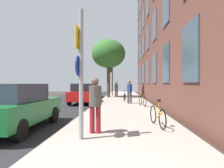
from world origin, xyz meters
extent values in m
plane|color=#332D28|center=(-2.40, 15.00, 0.00)|extent=(41.80, 41.80, 0.00)
cube|color=#232326|center=(-4.50, 15.00, 0.01)|extent=(7.00, 38.00, 0.01)
cube|color=#9E9389|center=(1.10, 15.00, 0.06)|extent=(4.20, 38.00, 0.12)
cube|color=brown|center=(3.70, 14.50, 8.43)|extent=(0.50, 27.00, 16.87)
cube|color=#384756|center=(3.42, 5.57, 2.75)|extent=(0.06, 1.50, 2.14)
cube|color=#384756|center=(3.42, 9.14, 2.75)|extent=(0.06, 1.50, 2.14)
cube|color=#384756|center=(3.42, 12.71, 2.75)|extent=(0.06, 1.50, 2.14)
cube|color=#384756|center=(3.42, 16.29, 2.75)|extent=(0.06, 1.50, 2.14)
cube|color=#384756|center=(3.42, 19.86, 2.75)|extent=(0.06, 1.50, 2.14)
cube|color=#384756|center=(3.42, 23.43, 2.75)|extent=(0.06, 1.50, 2.14)
cube|color=#384756|center=(3.42, 27.00, 2.75)|extent=(0.06, 1.50, 2.14)
cube|color=#384756|center=(3.42, 9.14, 5.92)|extent=(0.06, 1.50, 2.14)
cube|color=#384756|center=(3.42, 12.71, 5.92)|extent=(0.06, 1.50, 2.14)
cube|color=#384756|center=(3.42, 16.29, 5.92)|extent=(0.06, 1.50, 2.14)
cube|color=#384756|center=(3.42, 19.86, 5.92)|extent=(0.06, 1.50, 2.14)
cube|color=#384756|center=(3.42, 23.43, 5.92)|extent=(0.06, 1.50, 2.14)
cube|color=#384756|center=(3.42, 27.00, 5.92)|extent=(0.06, 1.50, 2.14)
cube|color=#384756|center=(3.42, 16.29, 9.09)|extent=(0.06, 1.50, 2.14)
cube|color=#384756|center=(3.42, 19.86, 9.09)|extent=(0.06, 1.50, 2.14)
cube|color=#384756|center=(3.42, 23.43, 9.09)|extent=(0.06, 1.50, 2.14)
cube|color=#384756|center=(3.42, 27.00, 9.09)|extent=(0.06, 1.50, 2.14)
cube|color=#384756|center=(3.42, 23.43, 12.27)|extent=(0.06, 1.50, 2.14)
cube|color=#384756|center=(3.42, 27.00, 12.27)|extent=(0.06, 1.50, 2.14)
cylinder|color=gray|center=(-0.08, 3.93, 1.89)|extent=(0.12, 0.12, 3.54)
cube|color=yellow|center=(-0.16, 3.93, 2.87)|extent=(0.03, 0.60, 0.60)
cylinder|color=#14339E|center=(-0.16, 3.93, 2.12)|extent=(0.03, 0.56, 0.56)
cylinder|color=black|center=(-0.24, 21.92, 2.01)|extent=(0.12, 0.12, 3.77)
cube|color=black|center=(-0.42, 21.92, 3.44)|extent=(0.20, 0.24, 0.80)
sphere|color=#4B0707|center=(-0.53, 21.92, 3.70)|extent=(0.16, 0.16, 0.16)
sphere|color=orange|center=(-0.53, 21.92, 3.44)|extent=(0.16, 0.16, 0.16)
sphere|color=#083E11|center=(-0.53, 21.92, 3.18)|extent=(0.16, 0.16, 0.16)
cylinder|color=#4C3823|center=(-0.53, 19.43, 1.99)|extent=(0.37, 0.37, 3.75)
ellipsoid|color=#2D6628|center=(-0.53, 19.43, 5.00)|extent=(3.76, 3.76, 3.20)
torus|color=black|center=(2.22, 6.06, 0.46)|extent=(0.13, 0.67, 0.67)
torus|color=black|center=(2.35, 5.08, 0.46)|extent=(0.13, 0.67, 0.67)
cylinder|color=#C68C19|center=(2.29, 5.57, 0.64)|extent=(0.16, 0.84, 0.04)
cylinder|color=#C68C19|center=(2.32, 5.33, 0.56)|extent=(0.11, 0.51, 0.28)
cylinder|color=#C68C19|center=(2.31, 5.42, 0.89)|extent=(0.04, 0.04, 0.28)
cube|color=black|center=(2.31, 5.42, 1.05)|extent=(0.10, 0.24, 0.06)
cylinder|color=#4C4C4C|center=(2.22, 6.06, 0.97)|extent=(0.42, 0.09, 0.03)
torus|color=black|center=(2.31, 11.92, 0.43)|extent=(0.15, 0.61, 0.61)
torus|color=black|center=(2.49, 10.92, 0.43)|extent=(0.15, 0.61, 0.61)
cylinder|color=#C68C19|center=(2.40, 11.42, 0.60)|extent=(0.20, 0.85, 0.04)
cylinder|color=#C68C19|center=(2.45, 11.17, 0.52)|extent=(0.14, 0.52, 0.28)
cylinder|color=#C68C19|center=(2.43, 11.27, 0.83)|extent=(0.04, 0.04, 0.28)
cube|color=black|center=(2.43, 11.27, 0.99)|extent=(0.10, 0.24, 0.06)
cylinder|color=#4C4C4C|center=(2.31, 11.92, 0.91)|extent=(0.42, 0.11, 0.03)
torus|color=black|center=(1.27, 15.71, 0.44)|extent=(0.09, 0.64, 0.64)
torus|color=black|center=(1.19, 14.71, 0.44)|extent=(0.09, 0.64, 0.64)
cylinder|color=#194C99|center=(1.23, 15.21, 0.61)|extent=(0.11, 0.85, 0.04)
cylinder|color=#194C99|center=(1.21, 14.96, 0.53)|extent=(0.09, 0.51, 0.28)
cylinder|color=#194C99|center=(1.22, 15.06, 0.86)|extent=(0.04, 0.04, 0.28)
cube|color=black|center=(1.22, 15.06, 1.02)|extent=(0.10, 0.24, 0.06)
cylinder|color=#4C4C4C|center=(1.27, 15.71, 0.94)|extent=(0.42, 0.06, 0.03)
cylinder|color=maroon|center=(0.11, 4.56, 0.53)|extent=(0.16, 0.16, 0.83)
cylinder|color=maroon|center=(0.30, 4.56, 0.53)|extent=(0.16, 0.16, 0.83)
cylinder|color=#4C4742|center=(0.21, 4.56, 1.26)|extent=(0.46, 0.46, 0.62)
sphere|color=brown|center=(0.21, 4.56, 1.71)|extent=(0.22, 0.22, 0.22)
cylinder|color=#4C4742|center=(1.48, 12.92, 0.55)|extent=(0.16, 0.16, 0.85)
cylinder|color=#4C4742|center=(1.67, 12.92, 0.55)|extent=(0.16, 0.16, 0.85)
cylinder|color=navy|center=(1.58, 12.92, 1.29)|extent=(0.50, 0.50, 0.64)
sphere|color=brown|center=(1.58, 12.92, 1.75)|extent=(0.23, 0.23, 0.23)
cylinder|color=maroon|center=(0.25, 19.69, 0.53)|extent=(0.15, 0.15, 0.83)
cylinder|color=maroon|center=(0.44, 19.69, 0.53)|extent=(0.15, 0.15, 0.83)
cylinder|color=#4C4742|center=(0.34, 19.69, 1.26)|extent=(0.43, 0.43, 0.62)
sphere|color=brown|center=(0.34, 19.69, 1.70)|extent=(0.22, 0.22, 0.22)
cube|color=#19662D|center=(-2.70, 5.25, 0.68)|extent=(1.92, 4.01, 0.70)
cube|color=#2D3847|center=(-2.70, 5.05, 1.33)|extent=(1.60, 2.25, 0.60)
cylinder|color=black|center=(-3.55, 6.52, 0.33)|extent=(0.22, 0.64, 0.64)
cylinder|color=black|center=(-1.85, 6.52, 0.33)|extent=(0.22, 0.64, 0.64)
cylinder|color=black|center=(-1.85, 3.97, 0.33)|extent=(0.22, 0.64, 0.64)
cube|color=red|center=(-2.14, 13.84, 0.68)|extent=(1.85, 4.45, 0.70)
cube|color=#1E232D|center=(-2.14, 13.62, 1.33)|extent=(1.53, 2.50, 0.60)
cylinder|color=black|center=(-2.94, 15.25, 0.33)|extent=(0.22, 0.64, 0.64)
cylinder|color=black|center=(-1.35, 15.25, 0.33)|extent=(0.22, 0.64, 0.64)
cylinder|color=black|center=(-2.94, 12.43, 0.33)|extent=(0.22, 0.64, 0.64)
cylinder|color=black|center=(-1.35, 12.43, 0.33)|extent=(0.22, 0.64, 0.64)
cube|color=orange|center=(-2.64, 19.52, 0.68)|extent=(1.91, 4.18, 0.70)
cube|color=#2D3847|center=(-2.64, 19.31, 1.33)|extent=(1.60, 2.34, 0.60)
cylinder|color=black|center=(-3.50, 20.85, 0.33)|extent=(0.22, 0.64, 0.64)
cylinder|color=black|center=(-1.78, 20.85, 0.33)|extent=(0.22, 0.64, 0.64)
cylinder|color=black|center=(-3.50, 18.19, 0.33)|extent=(0.22, 0.64, 0.64)
cylinder|color=black|center=(-1.78, 18.19, 0.33)|extent=(0.22, 0.64, 0.64)
camera|label=1|loc=(1.05, -0.97, 1.64)|focal=29.18mm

